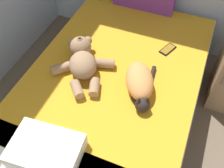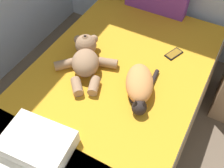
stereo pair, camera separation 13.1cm
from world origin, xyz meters
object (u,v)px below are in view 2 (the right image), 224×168
cat (139,85)px  throw_pillow (38,143)px  teddy_bear (86,58)px  cell_phone (174,54)px  bed (116,92)px

cat → throw_pillow: 0.75m
teddy_bear → throw_pillow: 0.72m
cell_phone → cat: bearing=-100.2°
bed → teddy_bear: (-0.24, -0.04, 0.32)m
teddy_bear → cell_phone: (0.55, 0.44, -0.07)m
bed → cat: bearing=-22.0°
cell_phone → throw_pillow: throw_pillow is taller
teddy_bear → throw_pillow: size_ratio=1.35×
teddy_bear → bed: bearing=10.4°
bed → teddy_bear: 0.40m
bed → throw_pillow: size_ratio=4.88×
throw_pillow → cat: bearing=62.8°
teddy_bear → cell_phone: bearing=38.4°
teddy_bear → cell_phone: 0.71m
cell_phone → throw_pillow: bearing=-110.5°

